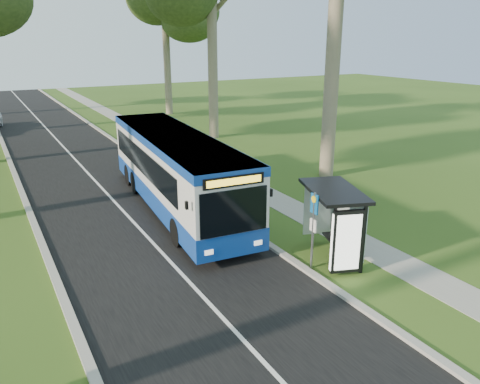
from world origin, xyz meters
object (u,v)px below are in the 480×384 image
(bus_shelter, at_px, (344,213))
(litter_bin, at_px, (221,177))
(bus_stop_sign, at_px, (313,222))
(bus, at_px, (176,171))

(bus_shelter, bearing_deg, litter_bin, 108.13)
(bus_stop_sign, height_order, bus_shelter, bus_stop_sign)
(bus_stop_sign, bearing_deg, bus_shelter, -3.39)
(bus_stop_sign, xyz_separation_m, bus_shelter, (1.16, -0.10, 0.11))
(bus_shelter, bearing_deg, bus_stop_sign, -165.38)
(bus, relative_size, litter_bin, 11.80)
(bus, height_order, bus_stop_sign, bus)
(bus_stop_sign, distance_m, litter_bin, 9.14)
(bus, xyz_separation_m, bus_stop_sign, (1.64, -7.27, -0.08))
(bus, distance_m, bus_shelter, 7.88)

